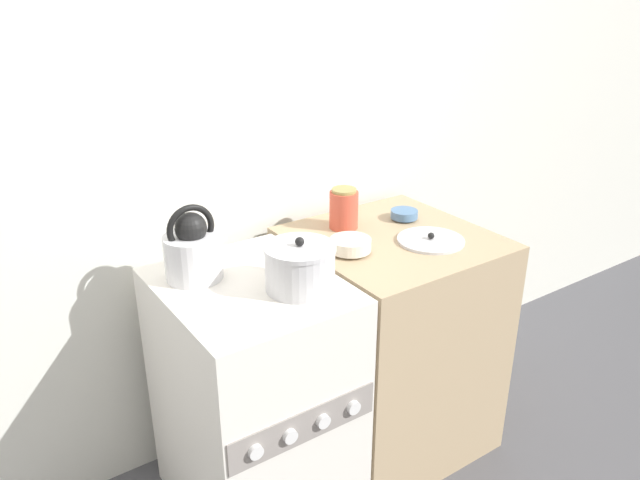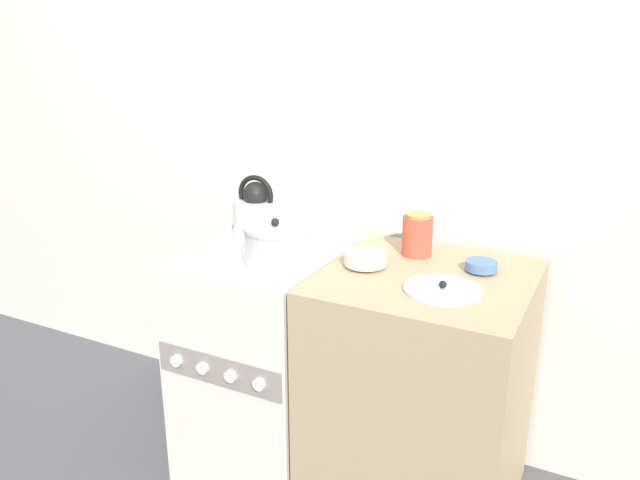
# 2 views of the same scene
# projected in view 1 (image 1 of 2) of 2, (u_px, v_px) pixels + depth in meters

# --- Properties ---
(wall_back) EXTENTS (7.00, 0.06, 2.50)m
(wall_back) POSITION_uv_depth(u_px,v_px,m) (183.00, 138.00, 2.11)
(wall_back) COLOR silver
(wall_back) RESTS_ON ground_plane
(stove) EXTENTS (0.52, 0.64, 0.88)m
(stove) POSITION_uv_depth(u_px,v_px,m) (255.00, 400.00, 2.10)
(stove) COLOR silver
(stove) RESTS_ON ground_plane
(counter) EXTENTS (0.67, 0.67, 0.88)m
(counter) POSITION_uv_depth(u_px,v_px,m) (388.00, 341.00, 2.44)
(counter) COLOR tan
(counter) RESTS_ON ground_plane
(kettle) EXTENTS (0.22, 0.18, 0.24)m
(kettle) POSITION_uv_depth(u_px,v_px,m) (193.00, 250.00, 1.93)
(kettle) COLOR silver
(kettle) RESTS_ON stove
(cooking_pot) EXTENTS (0.22, 0.22, 0.17)m
(cooking_pot) POSITION_uv_depth(u_px,v_px,m) (300.00, 267.00, 1.87)
(cooking_pot) COLOR silver
(cooking_pot) RESTS_ON stove
(enamel_bowl) EXTENTS (0.14, 0.14, 0.05)m
(enamel_bowl) POSITION_uv_depth(u_px,v_px,m) (350.00, 245.00, 2.12)
(enamel_bowl) COLOR beige
(enamel_bowl) RESTS_ON counter
(small_ceramic_bowl) EXTENTS (0.11, 0.11, 0.04)m
(small_ceramic_bowl) POSITION_uv_depth(u_px,v_px,m) (404.00, 214.00, 2.41)
(small_ceramic_bowl) COLOR #4C729E
(small_ceramic_bowl) RESTS_ON counter
(storage_jar) EXTENTS (0.11, 0.11, 0.15)m
(storage_jar) POSITION_uv_depth(u_px,v_px,m) (344.00, 209.00, 2.32)
(storage_jar) COLOR #CC4C38
(storage_jar) RESTS_ON counter
(loose_pot_lid) EXTENTS (0.24, 0.24, 0.03)m
(loose_pot_lid) POSITION_uv_depth(u_px,v_px,m) (431.00, 240.00, 2.22)
(loose_pot_lid) COLOR silver
(loose_pot_lid) RESTS_ON counter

